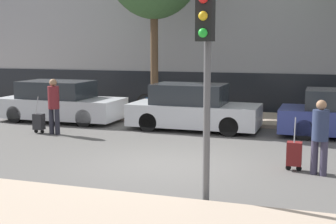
{
  "coord_description": "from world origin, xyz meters",
  "views": [
    {
      "loc": [
        3.3,
        -9.92,
        2.71
      ],
      "look_at": [
        -0.6,
        1.8,
        0.95
      ],
      "focal_mm": 50.0,
      "sensor_mm": 36.0,
      "label": 1
    }
  ],
  "objects": [
    {
      "name": "sidewalk_near",
      "position": [
        0.0,
        -3.75,
        0.06
      ],
      "size": [
        28.0,
        2.5,
        0.12
      ],
      "color": "tan",
      "rests_on": "ground_plane"
    },
    {
      "name": "sidewalk_far",
      "position": [
        0.0,
        7.0,
        0.06
      ],
      "size": [
        28.0,
        3.0,
        0.12
      ],
      "color": "tan",
      "rests_on": "ground_plane"
    },
    {
      "name": "trolley_left",
      "position": [
        -5.03,
        2.41,
        0.36
      ],
      "size": [
        0.34,
        0.29,
        1.15
      ],
      "color": "#262628",
      "rests_on": "ground_plane"
    },
    {
      "name": "trolley_right",
      "position": [
        2.77,
        0.37,
        0.38
      ],
      "size": [
        0.34,
        0.29,
        1.18
      ],
      "color": "maroon",
      "rests_on": "ground_plane"
    },
    {
      "name": "parked_car_1",
      "position": [
        -0.66,
        4.56,
        0.68
      ],
      "size": [
        4.17,
        1.78,
        1.48
      ],
      "color": "#B7BABF",
      "rests_on": "ground_plane"
    },
    {
      "name": "pedestrian_right",
      "position": [
        3.29,
        0.18,
        0.9
      ],
      "size": [
        0.34,
        0.34,
        1.6
      ],
      "rotation": [
        0.0,
        0.0,
        -0.35
      ],
      "color": "#383347",
      "rests_on": "ground_plane"
    },
    {
      "name": "ground_plane",
      "position": [
        0.0,
        0.0,
        0.0
      ],
      "size": [
        80.0,
        80.0,
        0.0
      ],
      "primitive_type": "plane",
      "color": "#565451"
    },
    {
      "name": "parked_bicycle",
      "position": [
        -2.75,
        7.02,
        0.49
      ],
      "size": [
        1.77,
        0.06,
        0.96
      ],
      "color": "black",
      "rests_on": "sidewalk_far"
    },
    {
      "name": "pedestrian_left",
      "position": [
        -4.48,
        2.42,
        0.97
      ],
      "size": [
        0.35,
        0.34,
        1.71
      ],
      "rotation": [
        0.0,
        0.0,
        0.01
      ],
      "color": "#23232D",
      "rests_on": "ground_plane"
    },
    {
      "name": "traffic_light",
      "position": [
        1.44,
        -2.36,
        2.56
      ],
      "size": [
        0.28,
        0.47,
        3.58
      ],
      "color": "#515154",
      "rests_on": "ground_plane"
    },
    {
      "name": "parked_car_0",
      "position": [
        -5.67,
        4.72,
        0.67
      ],
      "size": [
        4.43,
        1.87,
        1.45
      ],
      "color": "#B7BABF",
      "rests_on": "ground_plane"
    }
  ]
}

